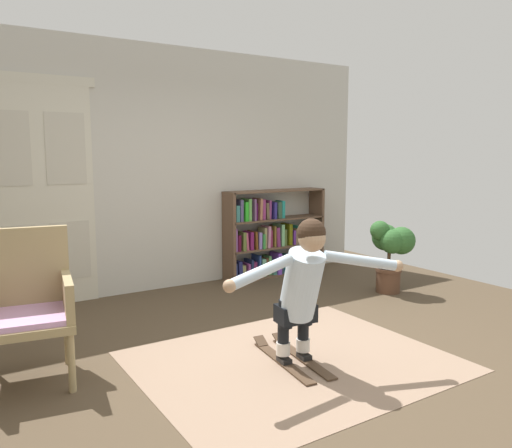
{
  "coord_description": "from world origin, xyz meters",
  "views": [
    {
      "loc": [
        -2.24,
        -3.15,
        1.65
      ],
      "look_at": [
        0.03,
        0.42,
        1.05
      ],
      "focal_mm": 35.41,
      "sensor_mm": 36.0,
      "label": 1
    }
  ],
  "objects_px": {
    "person_skier": "(303,282)",
    "potted_plant": "(391,247)",
    "bookshelf": "(272,239)",
    "skis_pair": "(291,357)",
    "wicker_chair": "(28,302)"
  },
  "relations": [
    {
      "from": "person_skier",
      "to": "potted_plant",
      "type": "bearing_deg",
      "value": 27.71
    },
    {
      "from": "person_skier",
      "to": "bookshelf",
      "type": "bearing_deg",
      "value": 60.25
    },
    {
      "from": "potted_plant",
      "to": "skis_pair",
      "type": "bearing_deg",
      "value": -155.66
    },
    {
      "from": "potted_plant",
      "to": "skis_pair",
      "type": "distance_m",
      "value": 2.46
    },
    {
      "from": "skis_pair",
      "to": "bookshelf",
      "type": "bearing_deg",
      "value": 58.92
    },
    {
      "from": "potted_plant",
      "to": "bookshelf",
      "type": "bearing_deg",
      "value": 116.23
    },
    {
      "from": "bookshelf",
      "to": "person_skier",
      "type": "relative_size",
      "value": 1.0
    },
    {
      "from": "wicker_chair",
      "to": "potted_plant",
      "type": "relative_size",
      "value": 1.28
    },
    {
      "from": "skis_pair",
      "to": "person_skier",
      "type": "xyz_separation_m",
      "value": [
        -0.02,
        -0.17,
        0.66
      ]
    },
    {
      "from": "wicker_chair",
      "to": "person_skier",
      "type": "distance_m",
      "value": 2.01
    },
    {
      "from": "bookshelf",
      "to": "wicker_chair",
      "type": "relative_size",
      "value": 1.34
    },
    {
      "from": "bookshelf",
      "to": "skis_pair",
      "type": "xyz_separation_m",
      "value": [
        -1.47,
        -2.44,
        -0.48
      ]
    },
    {
      "from": "wicker_chair",
      "to": "potted_plant",
      "type": "height_order",
      "value": "wicker_chair"
    },
    {
      "from": "bookshelf",
      "to": "skis_pair",
      "type": "distance_m",
      "value": 2.89
    },
    {
      "from": "potted_plant",
      "to": "person_skier",
      "type": "distance_m",
      "value": 2.5
    }
  ]
}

